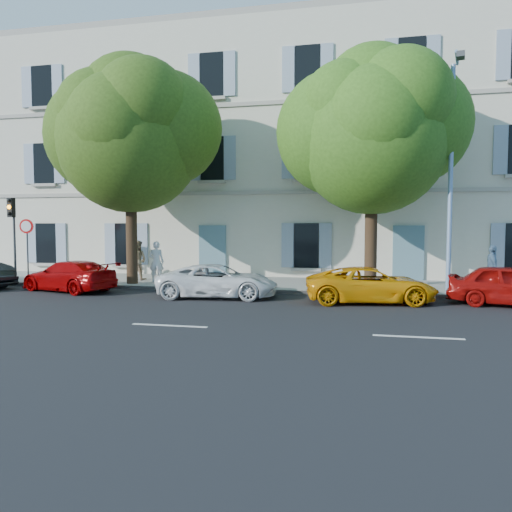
% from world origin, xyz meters
% --- Properties ---
extents(ground, '(90.00, 90.00, 0.00)m').
position_xyz_m(ground, '(0.00, 0.00, 0.00)').
color(ground, black).
extents(sidewalk, '(36.00, 4.50, 0.15)m').
position_xyz_m(sidewalk, '(0.00, 4.45, 0.07)').
color(sidewalk, '#A09E96').
rests_on(sidewalk, ground).
extents(kerb, '(36.00, 0.16, 0.16)m').
position_xyz_m(kerb, '(0.00, 2.28, 0.08)').
color(kerb, '#9E998E').
rests_on(kerb, ground).
extents(building, '(28.00, 7.00, 12.00)m').
position_xyz_m(building, '(0.00, 10.20, 6.00)').
color(building, beige).
rests_on(building, ground).
extents(car_red_coupe, '(4.36, 2.78, 1.18)m').
position_xyz_m(car_red_coupe, '(-6.22, 1.24, 0.59)').
color(car_red_coupe, '#A00405').
rests_on(car_red_coupe, ground).
extents(car_white_coupe, '(4.36, 2.36, 1.16)m').
position_xyz_m(car_white_coupe, '(-0.21, 0.91, 0.58)').
color(car_white_coupe, white).
rests_on(car_white_coupe, ground).
extents(car_yellow_supercar, '(4.46, 2.59, 1.17)m').
position_xyz_m(car_yellow_supercar, '(4.99, 0.89, 0.58)').
color(car_yellow_supercar, orange).
rests_on(car_yellow_supercar, ground).
extents(tree_left, '(5.73, 5.73, 8.88)m').
position_xyz_m(tree_left, '(-4.46, 2.95, 5.86)').
color(tree_left, '#3A2819').
rests_on(tree_left, sidewalk).
extents(tree_right, '(5.63, 5.63, 8.68)m').
position_xyz_m(tree_right, '(4.99, 3.54, 5.72)').
color(tree_right, '#3A2819').
rests_on(tree_right, sidewalk).
extents(traffic_light, '(0.31, 0.40, 3.53)m').
position_xyz_m(traffic_light, '(-9.96, 2.92, 2.70)').
color(traffic_light, '#383A3D').
rests_on(traffic_light, sidewalk).
extents(road_sign, '(0.60, 0.12, 2.62)m').
position_xyz_m(road_sign, '(-9.16, 2.76, 2.04)').
color(road_sign, '#383A3D').
rests_on(road_sign, sidewalk).
extents(street_lamp, '(0.36, 1.69, 7.88)m').
position_xyz_m(street_lamp, '(7.63, 2.52, 4.62)').
color(street_lamp, '#7293BF').
rests_on(street_lamp, sidewalk).
extents(pedestrian_a, '(0.68, 0.51, 1.70)m').
position_xyz_m(pedestrian_a, '(-3.66, 3.55, 1.00)').
color(pedestrian_a, silver).
rests_on(pedestrian_a, sidewalk).
extents(pedestrian_b, '(0.89, 0.73, 1.71)m').
position_xyz_m(pedestrian_b, '(-4.81, 4.17, 1.00)').
color(pedestrian_b, tan).
rests_on(pedestrian_b, sidewalk).
extents(pedestrian_c, '(0.44, 0.99, 1.66)m').
position_xyz_m(pedestrian_c, '(9.29, 3.71, 0.98)').
color(pedestrian_c, slate).
rests_on(pedestrian_c, sidewalk).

